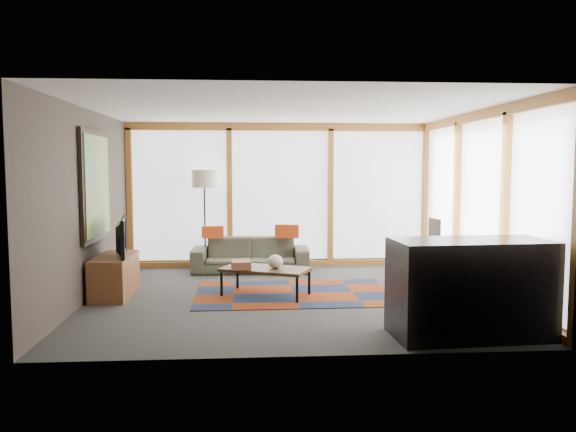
{
  "coord_description": "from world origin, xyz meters",
  "views": [
    {
      "loc": [
        -0.56,
        -7.72,
        1.81
      ],
      "look_at": [
        0.0,
        0.4,
        1.1
      ],
      "focal_mm": 35.0,
      "sensor_mm": 36.0,
      "label": 1
    }
  ],
  "objects": [
    {
      "name": "bar_counter",
      "position": [
        1.79,
        -1.97,
        0.52
      ],
      "size": [
        1.69,
        0.87,
        1.04
      ],
      "primitive_type": "cube",
      "rotation": [
        0.0,
        0.0,
        0.06
      ],
      "color": "black",
      "rests_on": "ground"
    },
    {
      "name": "bowl_a",
      "position": [
        2.47,
        0.01,
        0.56
      ],
      "size": [
        0.22,
        0.22,
        0.09
      ],
      "primitive_type": "ellipsoid",
      "rotation": [
        0.0,
        0.0,
        -0.18
      ],
      "color": "black",
      "rests_on": "bookshelf"
    },
    {
      "name": "rug",
      "position": [
        0.06,
        0.17,
        0.01
      ],
      "size": [
        2.8,
        1.82,
        0.01
      ],
      "primitive_type": "cube",
      "rotation": [
        0.0,
        0.0,
        0.01
      ],
      "color": "maroon",
      "rests_on": "ground"
    },
    {
      "name": "bowl_b",
      "position": [
        2.47,
        0.36,
        0.56
      ],
      "size": [
        0.19,
        0.19,
        0.09
      ],
      "primitive_type": "ellipsoid",
      "rotation": [
        0.0,
        0.0,
        0.14
      ],
      "color": "black",
      "rests_on": "bookshelf"
    },
    {
      "name": "television",
      "position": [
        -2.41,
        0.19,
        0.83
      ],
      "size": [
        0.29,
        0.92,
        0.53
      ],
      "primitive_type": "imported",
      "rotation": [
        0.0,
        0.0,
        1.75
      ],
      "color": "black",
      "rests_on": "tv_console"
    },
    {
      "name": "pillow_right",
      "position": [
        0.09,
        1.96,
        0.7
      ],
      "size": [
        0.43,
        0.2,
        0.23
      ],
      "primitive_type": "cube",
      "rotation": [
        0.0,
        0.0,
        -0.18
      ],
      "color": "#B94014",
      "rests_on": "sofa"
    },
    {
      "name": "tv_console",
      "position": [
        -2.46,
        0.23,
        0.28
      ],
      "size": [
        0.47,
        1.14,
        0.57
      ],
      "primitive_type": "cube",
      "color": "brown",
      "rests_on": "ground"
    },
    {
      "name": "coffee_table",
      "position": [
        -0.34,
        0.06,
        0.2
      ],
      "size": [
        1.34,
        1.04,
        0.4
      ],
      "primitive_type": null,
      "rotation": [
        0.0,
        0.0,
        -0.42
      ],
      "color": "#2F2110",
      "rests_on": "ground"
    },
    {
      "name": "vase",
      "position": [
        -0.2,
        0.03,
        0.49
      ],
      "size": [
        0.26,
        0.26,
        0.19
      ],
      "primitive_type": "ellipsoid",
      "rotation": [
        0.0,
        0.0,
        0.22
      ],
      "color": "beige",
      "rests_on": "coffee_table"
    },
    {
      "name": "pillow_left",
      "position": [
        -1.2,
        2.0,
        0.69
      ],
      "size": [
        0.39,
        0.17,
        0.21
      ],
      "primitive_type": "cube",
      "rotation": [
        0.0,
        0.0,
        0.17
      ],
      "color": "#B94014",
      "rests_on": "sofa"
    },
    {
      "name": "room_envelope",
      "position": [
        0.49,
        0.56,
        1.54
      ],
      "size": [
        5.52,
        5.02,
        2.62
      ],
      "color": "#3A332A",
      "rests_on": "ground"
    },
    {
      "name": "book_stack",
      "position": [
        -0.68,
        0.05,
        0.45
      ],
      "size": [
        0.29,
        0.35,
        0.11
      ],
      "primitive_type": "cube",
      "rotation": [
        0.0,
        0.0,
        0.11
      ],
      "color": "brown",
      "rests_on": "coffee_table"
    },
    {
      "name": "shelf_picture",
      "position": [
        2.5,
        1.33,
        0.74
      ],
      "size": [
        0.1,
        0.34,
        0.45
      ],
      "primitive_type": "cube",
      "rotation": [
        0.0,
        0.0,
        0.18
      ],
      "color": "black",
      "rests_on": "bookshelf"
    },
    {
      "name": "bookshelf",
      "position": [
        2.43,
        0.55,
        0.26
      ],
      "size": [
        0.37,
        2.05,
        0.51
      ],
      "primitive_type": null,
      "color": "#2F2110",
      "rests_on": "ground"
    },
    {
      "name": "sofa",
      "position": [
        -0.55,
        1.95,
        0.29
      ],
      "size": [
        2.03,
        0.85,
        0.59
      ],
      "primitive_type": "imported",
      "rotation": [
        0.0,
        0.0,
        -0.03
      ],
      "color": "#333427",
      "rests_on": "ground"
    },
    {
      "name": "ground",
      "position": [
        0.0,
        0.0,
        0.0
      ],
      "size": [
        5.5,
        5.5,
        0.0
      ],
      "primitive_type": "plane",
      "color": "#333330",
      "rests_on": "ground"
    },
    {
      "name": "floor_lamp",
      "position": [
        -1.35,
        2.23,
        0.88
      ],
      "size": [
        0.44,
        0.44,
        1.76
      ],
      "primitive_type": null,
      "color": "black",
      "rests_on": "ground"
    }
  ]
}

